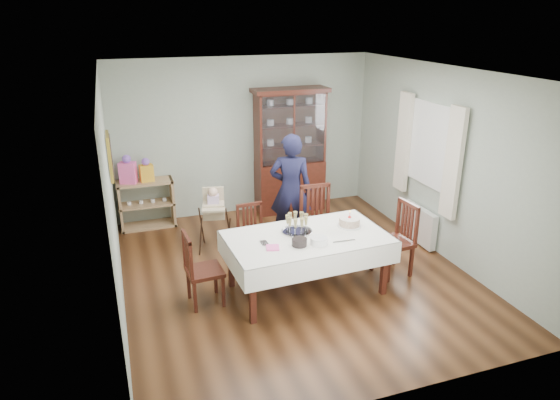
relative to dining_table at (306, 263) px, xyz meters
name	(u,v)px	position (x,y,z in m)	size (l,w,h in m)	color
floor	(294,273)	(0.01, 0.47, -0.38)	(5.00, 5.00, 0.00)	#593319
room_shell	(282,143)	(0.01, 1.00, 1.32)	(5.00, 5.00, 5.00)	#9EAA99
dining_table	(306,263)	(0.00, 0.00, 0.00)	(2.05, 1.24, 0.76)	#481912
china_cabinet	(290,149)	(0.76, 2.72, 0.74)	(1.30, 0.48, 2.18)	#481912
sideboard	(147,204)	(-1.74, 2.75, 0.02)	(0.90, 0.38, 0.80)	tan
picture_frame	(110,156)	(-2.21, 1.27, 1.27)	(0.04, 0.48, 0.58)	gold
window	(431,145)	(2.23, 0.77, 1.17)	(0.04, 1.02, 1.22)	white
curtain_left	(453,164)	(2.17, 0.15, 1.07)	(0.07, 0.30, 1.55)	silver
curtain_right	(403,142)	(2.17, 1.39, 1.07)	(0.07, 0.30, 1.55)	silver
radiator	(419,224)	(2.17, 0.77, -0.08)	(0.10, 0.80, 0.55)	white
chair_far_left	(254,248)	(-0.45, 0.85, -0.12)	(0.42, 0.42, 0.88)	#481912
chair_far_right	(318,237)	(0.50, 0.80, -0.07)	(0.50, 0.50, 1.06)	#481912
chair_end_left	(204,282)	(-1.30, 0.12, -0.11)	(0.45, 0.45, 0.94)	#481912
chair_end_right	(393,253)	(1.28, 0.03, -0.09)	(0.49, 0.49, 1.01)	#481912
woman	(291,190)	(0.29, 1.40, 0.48)	(0.63, 0.41, 1.73)	black
high_chair	(215,225)	(-0.85, 1.60, -0.01)	(0.51, 0.51, 0.96)	black
champagne_tray	(297,227)	(-0.08, 0.15, 0.45)	(0.39, 0.39, 0.24)	silver
birthday_cake	(349,222)	(0.63, 0.11, 0.43)	(0.31, 0.31, 0.21)	white
plate_stack_dark	(299,242)	(-0.19, -0.22, 0.42)	(0.18, 0.18, 0.09)	black
plate_stack_white	(319,241)	(0.05, -0.26, 0.42)	(0.21, 0.21, 0.09)	white
napkin_stack	(273,248)	(-0.51, -0.19, 0.39)	(0.15, 0.15, 0.02)	#FF5DAF
cutlery	(261,243)	(-0.60, -0.03, 0.38)	(0.11, 0.15, 0.01)	silver
cake_knife	(344,241)	(0.37, -0.29, 0.38)	(0.29, 0.03, 0.01)	silver
gift_bag_pink	(128,171)	(-1.98, 2.73, 0.62)	(0.29, 0.24, 0.47)	#FF5DAF
gift_bag_orange	(146,171)	(-1.70, 2.73, 0.59)	(0.23, 0.17, 0.39)	gold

